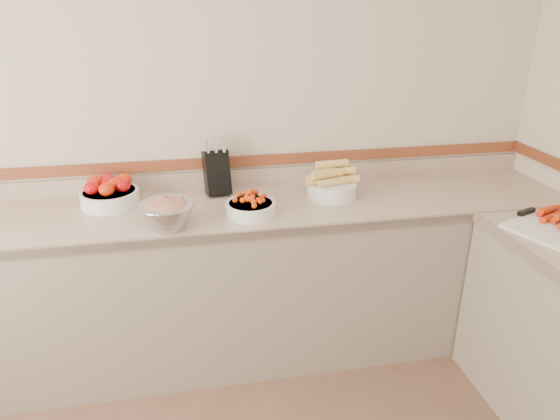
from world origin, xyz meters
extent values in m
plane|color=beige|center=(0.00, 2.00, 1.30)|extent=(4.00, 0.00, 4.00)
cube|color=tan|center=(0.00, 1.68, 0.88)|extent=(4.00, 0.65, 0.04)
cube|color=gray|center=(0.00, 1.68, 0.43)|extent=(4.00, 0.63, 0.86)
cube|color=gray|center=(0.00, 1.36, 0.88)|extent=(4.00, 0.02, 0.04)
cube|color=tan|center=(0.00, 1.99, 0.95)|extent=(4.00, 0.02, 0.10)
cube|color=brown|center=(0.00, 1.99, 1.05)|extent=(4.00, 0.02, 0.06)
cube|color=black|center=(0.10, 1.89, 1.02)|extent=(0.15, 0.18, 0.26)
cylinder|color=silver|center=(0.06, 1.86, 1.18)|extent=(0.02, 0.03, 0.07)
cylinder|color=silver|center=(0.10, 1.86, 1.18)|extent=(0.02, 0.03, 0.07)
cylinder|color=silver|center=(0.14, 1.86, 1.18)|extent=(0.02, 0.03, 0.07)
cylinder|color=silver|center=(0.06, 1.89, 1.18)|extent=(0.02, 0.03, 0.07)
cylinder|color=silver|center=(0.10, 1.89, 1.18)|extent=(0.02, 0.03, 0.07)
cylinder|color=silver|center=(0.14, 1.89, 1.18)|extent=(0.02, 0.03, 0.07)
cylinder|color=silver|center=(0.06, 1.92, 1.18)|extent=(0.02, 0.03, 0.07)
cylinder|color=silver|center=(0.10, 1.92, 1.18)|extent=(0.02, 0.03, 0.07)
cylinder|color=silver|center=(0.14, 1.92, 1.18)|extent=(0.02, 0.03, 0.07)
cylinder|color=white|center=(-0.47, 1.82, 0.94)|extent=(0.30, 0.30, 0.08)
torus|color=white|center=(-0.47, 1.82, 0.97)|extent=(0.30, 0.30, 0.01)
cylinder|color=white|center=(-0.47, 1.82, 0.97)|extent=(0.27, 0.27, 0.01)
ellipsoid|color=red|center=(-0.55, 1.78, 1.01)|extent=(0.08, 0.08, 0.07)
ellipsoid|color=red|center=(-0.47, 1.75, 1.01)|extent=(0.08, 0.08, 0.07)
ellipsoid|color=red|center=(-0.40, 1.79, 1.01)|extent=(0.08, 0.08, 0.07)
ellipsoid|color=red|center=(-0.55, 1.87, 1.01)|extent=(0.08, 0.08, 0.07)
ellipsoid|color=red|center=(-0.47, 1.84, 1.01)|extent=(0.08, 0.08, 0.07)
ellipsoid|color=red|center=(-0.40, 1.88, 1.01)|extent=(0.08, 0.08, 0.07)
ellipsoid|color=red|center=(-0.49, 1.90, 1.01)|extent=(0.08, 0.08, 0.07)
ellipsoid|color=red|center=(-0.44, 1.82, 1.01)|extent=(0.08, 0.08, 0.07)
ellipsoid|color=red|center=(-0.47, 1.87, 1.01)|extent=(0.08, 0.08, 0.07)
cylinder|color=white|center=(0.24, 1.55, 0.93)|extent=(0.25, 0.25, 0.07)
torus|color=white|center=(0.24, 1.55, 0.96)|extent=(0.25, 0.25, 0.01)
cylinder|color=white|center=(0.24, 1.55, 0.96)|extent=(0.22, 0.22, 0.01)
sphere|color=#EC3B08|center=(0.25, 1.53, 1.00)|extent=(0.03, 0.03, 0.03)
sphere|color=#EC3B08|center=(0.18, 1.55, 1.00)|extent=(0.03, 0.03, 0.03)
sphere|color=#EC3B08|center=(0.24, 1.63, 0.99)|extent=(0.03, 0.03, 0.03)
sphere|color=#EC3B08|center=(0.30, 1.54, 1.00)|extent=(0.03, 0.03, 0.03)
sphere|color=#EC3B08|center=(0.23, 1.51, 1.00)|extent=(0.03, 0.03, 0.03)
sphere|color=#EC3B08|center=(0.22, 1.55, 1.01)|extent=(0.03, 0.03, 0.03)
sphere|color=#EC3B08|center=(0.16, 1.53, 0.99)|extent=(0.03, 0.03, 0.03)
sphere|color=#EC3B08|center=(0.26, 1.53, 1.01)|extent=(0.03, 0.03, 0.03)
sphere|color=#EC3B08|center=(0.21, 1.60, 1.00)|extent=(0.03, 0.03, 0.03)
sphere|color=#EC3B08|center=(0.28, 1.60, 0.99)|extent=(0.03, 0.03, 0.03)
sphere|color=#EC3B08|center=(0.23, 1.50, 1.00)|extent=(0.03, 0.03, 0.03)
sphere|color=#EC3B08|center=(0.24, 1.55, 1.02)|extent=(0.03, 0.03, 0.03)
sphere|color=#EC3B08|center=(0.16, 1.55, 0.99)|extent=(0.03, 0.03, 0.03)
sphere|color=#EC3B08|center=(0.23, 1.53, 1.00)|extent=(0.03, 0.03, 0.03)
sphere|color=#EC3B08|center=(0.28, 1.63, 0.98)|extent=(0.03, 0.03, 0.03)
sphere|color=#EC3B08|center=(0.24, 1.55, 1.03)|extent=(0.03, 0.03, 0.03)
sphere|color=#EC3B08|center=(0.24, 1.55, 1.02)|extent=(0.03, 0.03, 0.03)
sphere|color=#EC3B08|center=(0.24, 1.54, 1.01)|extent=(0.03, 0.03, 0.03)
sphere|color=#EC3B08|center=(0.32, 1.51, 0.98)|extent=(0.03, 0.03, 0.03)
sphere|color=#EC3B08|center=(0.17, 1.55, 1.00)|extent=(0.03, 0.03, 0.03)
sphere|color=#EC3B08|center=(0.24, 1.57, 1.02)|extent=(0.03, 0.03, 0.03)
sphere|color=#EC3B08|center=(0.19, 1.55, 1.00)|extent=(0.03, 0.03, 0.03)
sphere|color=#EC3B08|center=(0.19, 1.61, 0.99)|extent=(0.03, 0.03, 0.03)
sphere|color=#EC3B08|center=(0.22, 1.54, 1.01)|extent=(0.03, 0.03, 0.03)
sphere|color=#EC3B08|center=(0.24, 1.51, 1.01)|extent=(0.03, 0.03, 0.03)
sphere|color=#EC3B08|center=(0.21, 1.48, 0.99)|extent=(0.03, 0.03, 0.03)
sphere|color=#EC3B08|center=(0.22, 1.56, 1.02)|extent=(0.03, 0.03, 0.03)
sphere|color=#EC3B08|center=(0.24, 1.51, 1.00)|extent=(0.03, 0.03, 0.03)
sphere|color=#EC3B08|center=(0.27, 1.61, 1.00)|extent=(0.03, 0.03, 0.03)
sphere|color=#EC3B08|center=(0.22, 1.53, 1.01)|extent=(0.03, 0.03, 0.03)
cylinder|color=white|center=(0.71, 1.72, 0.94)|extent=(0.27, 0.27, 0.08)
torus|color=white|center=(0.71, 1.72, 0.98)|extent=(0.27, 0.27, 0.01)
cylinder|color=#F5C766|center=(0.65, 1.71, 1.00)|extent=(0.18, 0.06, 0.04)
cylinder|color=#F5C766|center=(0.71, 1.68, 1.00)|extent=(0.18, 0.08, 0.04)
cylinder|color=#F5C766|center=(0.77, 1.71, 1.00)|extent=(0.18, 0.05, 0.04)
cylinder|color=#F5C766|center=(0.66, 1.76, 1.00)|extent=(0.18, 0.07, 0.04)
cylinder|color=#F5C766|center=(0.74, 1.77, 1.00)|extent=(0.18, 0.06, 0.04)
cylinder|color=#F5C766|center=(0.69, 1.72, 1.04)|extent=(0.18, 0.07, 0.04)
cylinder|color=#F5C766|center=(0.75, 1.73, 1.04)|extent=(0.18, 0.05, 0.04)
cylinder|color=#F5C766|center=(0.71, 1.75, 1.08)|extent=(0.18, 0.06, 0.04)
cylinder|color=#F5C766|center=(0.67, 1.70, 1.04)|extent=(0.18, 0.09, 0.04)
cylinder|color=#B2B2BA|center=(-0.17, 1.47, 0.96)|extent=(0.26, 0.26, 0.12)
torus|color=#B2B2BA|center=(-0.17, 1.47, 1.02)|extent=(0.27, 0.27, 0.01)
ellipsoid|color=#C31654|center=(-0.17, 1.47, 1.01)|extent=(0.22, 0.22, 0.07)
cube|color=#C31654|center=(-0.21, 1.46, 1.03)|extent=(0.02, 0.02, 0.02)
cube|color=#AAC861|center=(-0.17, 1.52, 1.04)|extent=(0.03, 0.03, 0.02)
cube|color=#C31654|center=(-0.18, 1.46, 1.04)|extent=(0.02, 0.02, 0.02)
cube|color=#AAC861|center=(-0.16, 1.46, 1.03)|extent=(0.03, 0.03, 0.02)
cube|color=#C31654|center=(-0.15, 1.47, 1.04)|extent=(0.02, 0.02, 0.02)
cube|color=#AAC861|center=(-0.14, 1.45, 1.03)|extent=(0.02, 0.02, 0.02)
cube|color=#C31654|center=(-0.22, 1.44, 1.03)|extent=(0.02, 0.02, 0.02)
cube|color=#AAC861|center=(-0.10, 1.50, 1.04)|extent=(0.02, 0.02, 0.02)
cube|color=#C31654|center=(-0.18, 1.52, 1.04)|extent=(0.02, 0.02, 0.02)
cube|color=#AAC861|center=(-0.12, 1.48, 1.02)|extent=(0.02, 0.02, 0.02)
cube|color=#C31654|center=(-0.10, 1.45, 1.03)|extent=(0.02, 0.02, 0.02)
cube|color=#AAC861|center=(-0.18, 1.51, 1.04)|extent=(0.02, 0.02, 0.02)
cube|color=#C31654|center=(-0.21, 1.52, 1.02)|extent=(0.02, 0.02, 0.02)
cube|color=#AAC861|center=(-0.13, 1.40, 1.03)|extent=(0.02, 0.02, 0.02)
cone|color=red|center=(1.70, 1.20, 0.93)|extent=(0.20, 0.10, 0.03)
cone|color=red|center=(1.70, 1.23, 0.96)|extent=(0.20, 0.10, 0.03)
cone|color=red|center=(1.70, 1.26, 0.93)|extent=(0.20, 0.10, 0.03)
cube|color=silver|center=(1.74, 1.27, 0.92)|extent=(0.22, 0.12, 0.00)
cube|color=black|center=(1.58, 1.27, 0.93)|extent=(0.12, 0.06, 0.02)
camera|label=1|loc=(-0.05, -0.75, 1.89)|focal=32.00mm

